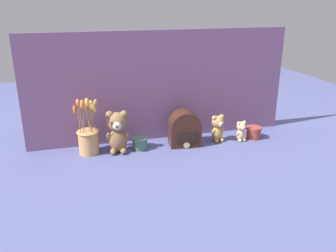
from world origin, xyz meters
The scene contains 9 objects.
ground_plane centered at (0.00, 0.00, 0.00)m, with size 4.00×4.00×0.00m, color #4C5184.
backdrop_wall centered at (0.00, 0.17, 0.32)m, with size 1.55×0.02×0.64m.
teddy_bear_large centered at (-0.28, 0.02, 0.12)m, with size 0.13×0.12×0.24m.
teddy_bear_medium centered at (0.30, 0.02, 0.08)m, with size 0.09×0.08×0.16m.
teddy_bear_small centered at (0.44, -0.01, 0.06)m, with size 0.07×0.06×0.12m.
flower_vase centered at (-0.44, 0.05, 0.09)m, with size 0.14×0.16×0.33m.
vintage_radio centered at (0.10, 0.02, 0.09)m, with size 0.19×0.13×0.20m.
decorative_tin_tall centered at (-0.16, 0.03, 0.03)m, with size 0.09×0.09×0.07m.
decorative_tin_short centered at (0.53, 0.01, 0.04)m, with size 0.09×0.09×0.07m.
Camera 1 is at (-0.51, -1.78, 0.81)m, focal length 38.00 mm.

